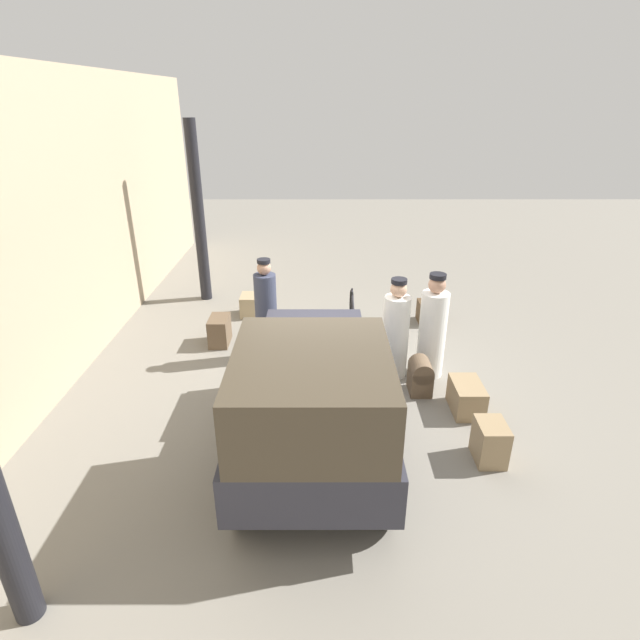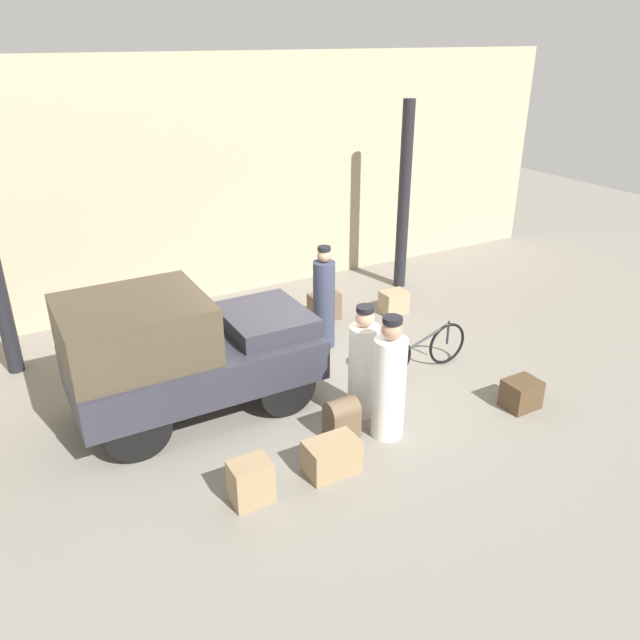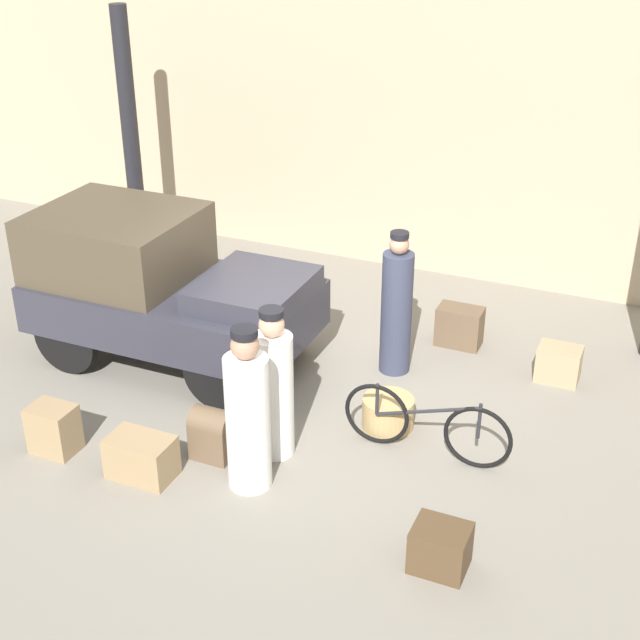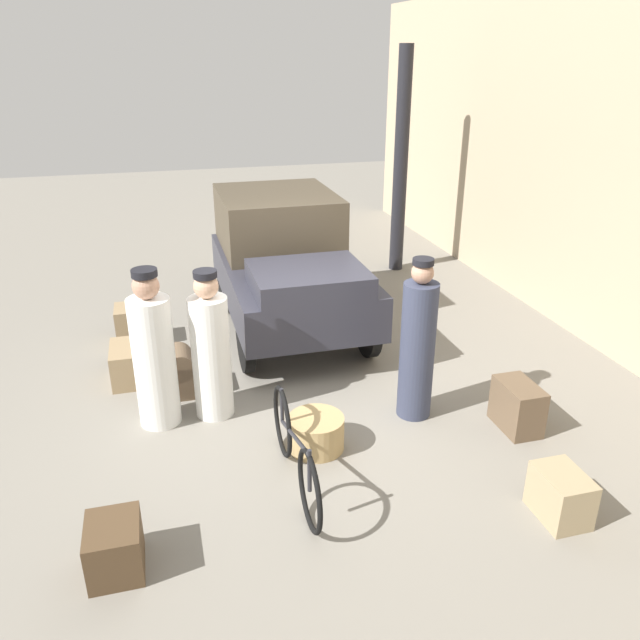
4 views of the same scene
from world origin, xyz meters
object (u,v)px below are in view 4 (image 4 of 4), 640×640
Objects in this scene: trunk_large_brown at (561,495)px; porter_lifting_near_truck at (211,352)px; trunk_barrel_dark at (180,371)px; suitcase_tan_flat at (130,325)px; trunk_wicker_pale at (517,406)px; wicker_basket at (316,433)px; porter_with_bicycle at (154,356)px; trunk_umber_medium at (129,363)px; truck at (286,259)px; suitcase_small_leather at (115,548)px; bicycle at (295,452)px; conductor_in_dark_uniform at (418,346)px.

porter_lifting_near_truck is at bearing -132.65° from trunk_large_brown.
trunk_barrel_dark is 1.07× the size of suitcase_tan_flat.
trunk_wicker_pale is 4.95m from suitcase_tan_flat.
wicker_basket is 0.33× the size of porter_with_bicycle.
wicker_basket is 2.60m from trunk_umber_medium.
trunk_barrel_dark reaches higher than suitcase_tan_flat.
trunk_wicker_pale is at bearing 50.70° from suitcase_tan_flat.
porter_lifting_near_truck is at bearing -30.61° from truck.
trunk_barrel_dark is (-2.55, 0.63, 0.08)m from suitcase_small_leather.
truck is 5.97× the size of wicker_basket.
bicycle is 1.04× the size of porter_with_bicycle.
suitcase_tan_flat is at bearing -156.71° from porter_lifting_near_truck.
conductor_in_dark_uniform is 3.16× the size of trunk_wicker_pale.
truck is at bearing 135.28° from trunk_barrel_dark.
suitcase_tan_flat is at bearing -171.36° from porter_with_bicycle.
bicycle reaches higher than suitcase_tan_flat.
wicker_basket is 0.86× the size of trunk_umber_medium.
conductor_in_dark_uniform reaches higher than trunk_umber_medium.
porter_with_bicycle is 1.04× the size of porter_lifting_near_truck.
trunk_barrel_dark reaches higher than suitcase_small_leather.
truck is at bearing -163.46° from conductor_in_dark_uniform.
bicycle reaches higher than trunk_wicker_pale.
bicycle is 3.67× the size of suitcase_small_leather.
porter_lifting_near_truck is (-0.02, 0.57, -0.03)m from porter_with_bicycle.
wicker_basket is at bearing 42.83° from trunk_umber_medium.
trunk_large_brown is at bearing -16.31° from trunk_wicker_pale.
suitcase_small_leather is at bearing -64.05° from conductor_in_dark_uniform.
bicycle is 3.75m from suitcase_tan_flat.
trunk_barrel_dark is (-0.54, 0.25, -0.48)m from porter_with_bicycle.
conductor_in_dark_uniform is 1.18m from trunk_wicker_pale.
truck is at bearing 139.54° from porter_with_bicycle.
trunk_barrel_dark is at bearing 20.19° from suitcase_tan_flat.
trunk_wicker_pale is (1.07, 3.52, -0.51)m from porter_with_bicycle.
truck is at bearing 91.80° from suitcase_tan_flat.
porter_with_bicycle is 3.71m from trunk_wicker_pale.
truck is 2.34m from trunk_barrel_dark.
wicker_basket is at bearing 58.66° from porter_with_bicycle.
truck is 4.75m from suitcase_small_leather.
trunk_large_brown is 0.76× the size of trunk_umber_medium.
wicker_basket is 1.00× the size of trunk_barrel_dark.
wicker_basket is at bearing 40.16° from trunk_barrel_dark.
trunk_wicker_pale is 3.65m from trunk_barrel_dark.
trunk_umber_medium is (-1.02, -0.31, -0.55)m from porter_with_bicycle.
truck is 1.94× the size of porter_with_bicycle.
suitcase_small_leather is 4.02m from trunk_wicker_pale.
suitcase_tan_flat reaches higher than suitcase_small_leather.
conductor_in_dark_uniform is at bearing 78.22° from porter_with_bicycle.
suitcase_tan_flat is at bearing -129.30° from trunk_wicker_pale.
conductor_in_dark_uniform is (-0.85, 1.49, 0.44)m from bicycle.
conductor_in_dark_uniform is (0.56, 2.05, 0.07)m from porter_lifting_near_truck.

